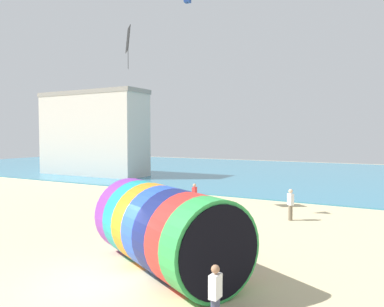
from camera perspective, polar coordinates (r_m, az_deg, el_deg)
The scene contains 8 objects.
ground_plane at distance 13.51m, azimuth -14.40°, elevation -18.59°, with size 120.00×120.00×0.00m, color #CCBA8C.
sea at distance 48.16m, azimuth 18.40°, elevation -3.08°, with size 120.00×40.00×0.10m, color teal.
giant_inflatable_tube at distance 13.77m, azimuth -4.05°, elevation -11.40°, with size 7.18×5.76×3.06m.
kite_handler at distance 10.09m, azimuth 3.57°, elevation -20.95°, with size 0.24×0.37×1.67m.
kite_black_diamond at distance 26.33m, azimuth -9.74°, elevation 16.73°, with size 0.97×0.92×2.79m.
bystander_near_water at distance 25.17m, azimuth 0.38°, elevation -6.44°, with size 0.24×0.37×1.66m.
bystander_mid_beach at distance 22.38m, azimuth 14.78°, elevation -7.47°, with size 0.42×0.40×1.81m.
promenade_building at distance 46.69m, azimuth -14.86°, elevation 2.94°, with size 14.16×4.35×10.09m.
Camera 1 is at (8.67, -9.12, 4.92)m, focal length 35.00 mm.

